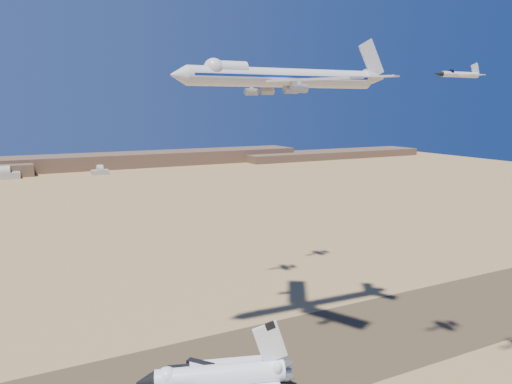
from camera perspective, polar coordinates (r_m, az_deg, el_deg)
name	(u,v)px	position (r m, az deg, el deg)	size (l,w,h in m)	color
ground	(255,365)	(163.37, -0.06, -19.16)	(1200.00, 1200.00, 0.00)	tan
runway	(255,365)	(163.35, -0.06, -19.15)	(600.00, 50.00, 0.06)	brown
ridgeline	(112,163)	(671.10, -16.09, 3.24)	(960.00, 90.00, 18.00)	brown
hangars	(1,176)	(609.93, -27.11, 1.67)	(200.50, 29.50, 30.00)	beige
shuttle	(219,378)	(145.70, -4.25, -20.46)	(43.50, 34.61, 21.21)	white
carrier_747	(277,78)	(155.74, 2.45, 12.94)	(73.12, 56.69, 18.24)	silver
chase_jet_a	(459,74)	(145.63, 22.18, 12.35)	(16.21, 8.62, 4.04)	silver
chase_jet_e	(254,83)	(202.39, -0.28, 12.30)	(16.55, 9.16, 4.13)	silver
chase_jet_f	(299,82)	(227.26, 4.91, 12.41)	(16.74, 9.08, 4.17)	silver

